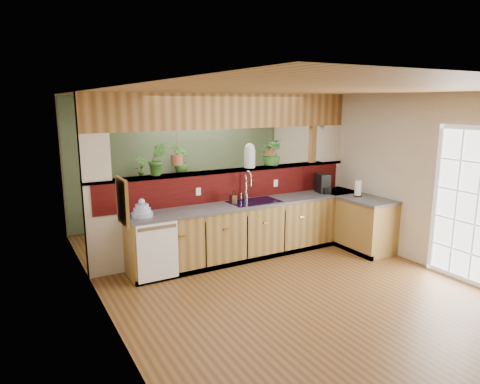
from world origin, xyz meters
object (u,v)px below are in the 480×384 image
soap_dispenser (233,197)px  coffee_maker (323,184)px  glass_jar (250,155)px  dish_stack (142,211)px  shelving_console (160,203)px  faucet (247,184)px  paper_towel (358,189)px

soap_dispenser → coffee_maker: bearing=-1.6°
glass_jar → dish_stack: bearing=-168.7°
soap_dispenser → shelving_console: 2.32m
soap_dispenser → glass_jar: glass_jar is taller
soap_dispenser → shelving_console: bearing=101.3°
faucet → dish_stack: faucet is taller
coffee_maker → glass_jar: glass_jar is taller
glass_jar → shelving_console: bearing=116.2°
soap_dispenser → shelving_console: (-0.44, 2.22, -0.50)m
soap_dispenser → coffee_maker: size_ratio=0.61×
soap_dispenser → shelving_console: size_ratio=0.12×
faucet → shelving_console: size_ratio=0.30×
faucet → shelving_console: faucet is taller
paper_towel → shelving_console: 3.81m
soap_dispenser → glass_jar: size_ratio=0.50×
dish_stack → glass_jar: size_ratio=0.72×
shelving_console → soap_dispenser: bearing=-93.2°
glass_jar → paper_towel: bearing=-29.3°
dish_stack → glass_jar: bearing=11.3°
faucet → coffee_maker: 1.47m
faucet → coffee_maker: bearing=-6.0°
faucet → paper_towel: (1.78, -0.68, -0.13)m
coffee_maker → faucet: bearing=-170.5°
paper_towel → shelving_console: (-2.53, 2.80, -0.53)m
dish_stack → soap_dispenser: (1.48, 0.07, 0.02)m
coffee_maker → soap_dispenser: bearing=-166.2°
dish_stack → paper_towel: bearing=-8.1°
faucet → paper_towel: bearing=-20.8°
coffee_maker → paper_towel: (0.32, -0.52, -0.02)m
coffee_maker → shelving_console: coffee_maker is taller
faucet → dish_stack: 1.81m
soap_dispenser → coffee_maker: 1.77m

